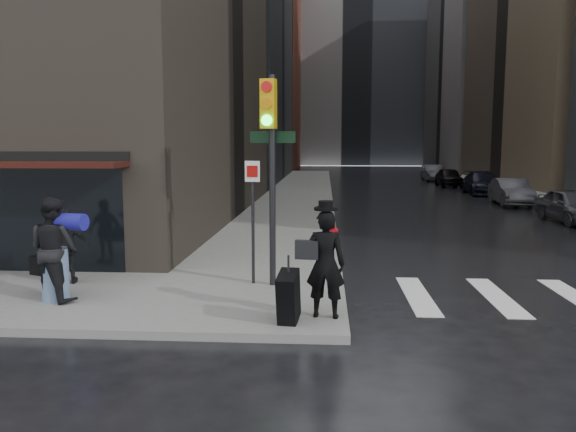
# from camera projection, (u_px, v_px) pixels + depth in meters

# --- Properties ---
(ground) EXTENTS (140.00, 140.00, 0.00)m
(ground) POSITION_uv_depth(u_px,v_px,m) (242.00, 306.00, 10.80)
(ground) COLOR black
(ground) RESTS_ON ground
(sidewalk_left) EXTENTS (4.00, 50.00, 0.15)m
(sidewalk_left) POSITION_uv_depth(u_px,v_px,m) (301.00, 190.00, 37.51)
(sidewalk_left) COLOR slate
(sidewalk_left) RESTS_ON ground
(sidewalk_right) EXTENTS (3.00, 50.00, 0.15)m
(sidewalk_right) POSITION_uv_depth(u_px,v_px,m) (508.00, 191.00, 36.63)
(sidewalk_right) COLOR slate
(sidewalk_right) RESTS_ON ground
(bldg_left_far) EXTENTS (22.00, 20.00, 26.00)m
(bldg_left_far) POSITION_uv_depth(u_px,v_px,m) (211.00, 66.00, 71.35)
(bldg_left_far) COLOR brown
(bldg_left_far) RESTS_ON ground
(bldg_right_far) EXTENTS (22.00, 20.00, 25.00)m
(bldg_right_far) POSITION_uv_depth(u_px,v_px,m) (537.00, 62.00, 64.91)
(bldg_right_far) COLOR gray
(bldg_right_far) RESTS_ON ground
(bldg_distant) EXTENTS (40.00, 12.00, 32.00)m
(bldg_distant) POSITION_uv_depth(u_px,v_px,m) (355.00, 59.00, 85.56)
(bldg_distant) COLOR gray
(bldg_distant) RESTS_ON ground
(man_overcoat) EXTENTS (1.16, 1.00, 2.04)m
(man_overcoat) POSITION_uv_depth(u_px,v_px,m) (318.00, 269.00, 9.45)
(man_overcoat) COLOR black
(man_overcoat) RESTS_ON ground
(man_jeans) EXTENTS (1.36, 1.14, 1.97)m
(man_jeans) POSITION_uv_depth(u_px,v_px,m) (54.00, 249.00, 10.54)
(man_jeans) COLOR black
(man_jeans) RESTS_ON ground
(man_greycoat) EXTENTS (0.99, 0.58, 1.59)m
(man_greycoat) POSITION_uv_depth(u_px,v_px,m) (67.00, 246.00, 11.86)
(man_greycoat) COLOR black
(man_greycoat) RESTS_ON ground
(traffic_light) EXTENTS (1.06, 0.59, 4.33)m
(traffic_light) POSITION_uv_depth(u_px,v_px,m) (269.00, 152.00, 11.40)
(traffic_light) COLOR black
(traffic_light) RESTS_ON ground
(fire_hydrant) EXTENTS (0.37, 0.29, 0.66)m
(fire_hydrant) POSITION_uv_depth(u_px,v_px,m) (332.00, 233.00, 16.81)
(fire_hydrant) COLOR maroon
(fire_hydrant) RESTS_ON ground
(parked_car_1) EXTENTS (1.78, 4.06, 1.36)m
(parked_car_1) POSITION_uv_depth(u_px,v_px,m) (572.00, 206.00, 22.14)
(parked_car_1) COLOR #45454A
(parked_car_1) RESTS_ON ground
(parked_car_2) EXTENTS (1.70, 4.21, 1.36)m
(parked_car_2) POSITION_uv_depth(u_px,v_px,m) (511.00, 192.00, 28.47)
(parked_car_2) COLOR #3C3C41
(parked_car_2) RESTS_ON ground
(parked_car_3) EXTENTS (2.22, 4.89, 1.39)m
(parked_car_3) POSITION_uv_depth(u_px,v_px,m) (483.00, 183.00, 34.75)
(parked_car_3) COLOR black
(parked_car_3) RESTS_ON ground
(parked_car_4) EXTENTS (1.69, 4.04, 1.37)m
(parked_car_4) POSITION_uv_depth(u_px,v_px,m) (449.00, 177.00, 41.10)
(parked_car_4) COLOR black
(parked_car_4) RESTS_ON ground
(parked_car_5) EXTENTS (1.46, 4.15, 1.37)m
(parked_car_5) POSITION_uv_depth(u_px,v_px,m) (433.00, 173.00, 47.41)
(parked_car_5) COLOR #414146
(parked_car_5) RESTS_ON ground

